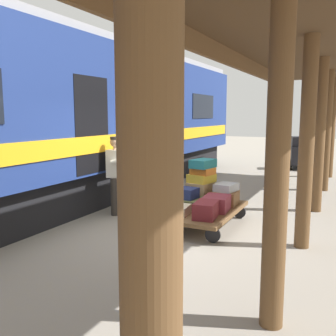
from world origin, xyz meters
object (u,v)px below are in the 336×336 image
at_px(suitcase_olive_duffel, 188,203).
at_px(porter_by_door, 116,173).
at_px(suitcase_navy_fabric, 187,193).
at_px(suitcase_orange_carryall, 203,171).
at_px(suitcase_tan_vintage, 201,188).
at_px(suitcase_yellow_case, 202,178).
at_px(suitcase_burgundy_valise, 216,203).
at_px(suitcase_maroon_trunk, 206,210).
at_px(porter_in_overalls, 163,176).
at_px(suitcase_brown_leather, 226,198).
at_px(train_car, 38,120).
at_px(luggage_cart, 202,211).
at_px(suitcase_black_hardshell, 199,197).
at_px(suitcase_gray_aluminum, 226,187).
at_px(suitcase_teal_softside, 203,164).
at_px(baggage_tug, 304,153).
at_px(suitcase_cream_canvas, 176,210).

bearing_deg(suitcase_olive_duffel, porter_by_door, 0.44).
distance_m(suitcase_navy_fabric, suitcase_orange_carryall, 0.71).
bearing_deg(suitcase_tan_vintage, suitcase_yellow_case, -169.83).
bearing_deg(suitcase_burgundy_valise, suitcase_yellow_case, -48.19).
bearing_deg(suitcase_maroon_trunk, porter_in_overalls, -28.20).
bearing_deg(porter_by_door, suitcase_brown_leather, -165.33).
bearing_deg(train_car, suitcase_navy_fabric, -173.16).
distance_m(luggage_cart, suitcase_navy_fabric, 0.46).
height_order(suitcase_black_hardshell, porter_by_door, porter_by_door).
xyz_separation_m(suitcase_gray_aluminum, porter_in_overalls, (1.18, 0.56, 0.24)).
relative_size(train_car, suitcase_olive_duffel, 31.27).
bearing_deg(suitcase_black_hardshell, suitcase_maroon_trunk, 116.62).
bearing_deg(suitcase_gray_aluminum, suitcase_brown_leather, 89.50).
bearing_deg(suitcase_orange_carryall, suitcase_tan_vintage, -8.57).
bearing_deg(luggage_cart, suitcase_brown_leather, -116.62).
bearing_deg(luggage_cart, suitcase_gray_aluminum, -115.76).
height_order(luggage_cart, suitcase_olive_duffel, suitcase_olive_duffel).
relative_size(luggage_cart, suitcase_maroon_trunk, 3.85).
bearing_deg(suitcase_olive_duffel, suitcase_gray_aluminum, -133.97).
xyz_separation_m(train_car, suitcase_tan_vintage, (-3.52, -1.01, -1.43)).
bearing_deg(porter_in_overalls, suitcase_teal_softside, -142.09).
relative_size(suitcase_maroon_trunk, suitcase_yellow_case, 1.10).
xyz_separation_m(suitcase_olive_duffel, suitcase_gray_aluminum, (-0.59, -0.61, 0.26)).
height_order(suitcase_brown_leather, porter_by_door, porter_by_door).
distance_m(suitcase_burgundy_valise, porter_by_door, 2.32).
distance_m(train_car, baggage_tug, 10.76).
distance_m(train_car, suitcase_tan_vintage, 3.93).
distance_m(train_car, suitcase_navy_fabric, 3.78).
bearing_deg(suitcase_gray_aluminum, baggage_tug, -93.83).
bearing_deg(porter_in_overalls, suitcase_orange_carryall, -140.76).
bearing_deg(suitcase_burgundy_valise, suitcase_orange_carryall, -49.41).
bearing_deg(porter_by_door, suitcase_olive_duffel, -179.56).
height_order(suitcase_brown_leather, suitcase_navy_fabric, suitcase_navy_fabric).
height_order(suitcase_orange_carryall, porter_in_overalls, porter_in_overalls).
height_order(suitcase_yellow_case, baggage_tug, baggage_tug).
distance_m(suitcase_cream_canvas, porter_by_door, 1.86).
bearing_deg(suitcase_brown_leather, suitcase_yellow_case, -2.78).
xyz_separation_m(suitcase_burgundy_valise, suitcase_tan_vintage, (0.56, -0.61, 0.15)).
bearing_deg(train_car, suitcase_orange_carryall, -164.27).
xyz_separation_m(suitcase_cream_canvas, suitcase_tan_vintage, (-0.02, -1.19, 0.21)).
height_order(porter_by_door, baggage_tug, porter_by_door).
distance_m(luggage_cart, porter_by_door, 2.08).
bearing_deg(suitcase_cream_canvas, suitcase_gray_aluminum, -116.18).
bearing_deg(suitcase_olive_duffel, suitcase_yellow_case, -93.68).
height_order(suitcase_olive_duffel, suitcase_tan_vintage, suitcase_tan_vintage).
bearing_deg(porter_in_overalls, suitcase_yellow_case, -138.82).
xyz_separation_m(suitcase_teal_softside, porter_in_overalls, (0.68, 0.53, -0.23)).
xyz_separation_m(suitcase_black_hardshell, suitcase_orange_carryall, (-0.07, -0.02, 0.57)).
xyz_separation_m(suitcase_orange_carryall, baggage_tug, (-1.09, -8.59, -0.37)).
distance_m(train_car, suitcase_orange_carryall, 3.86).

